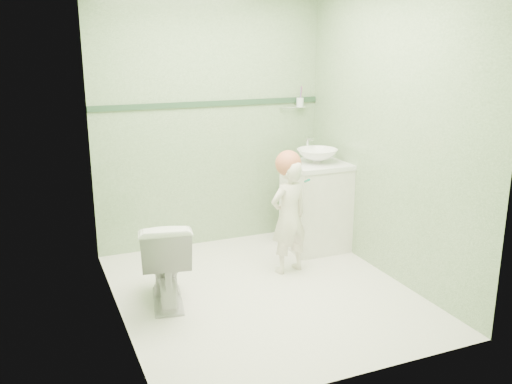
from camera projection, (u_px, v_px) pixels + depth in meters
name	position (u px, v px, depth m)	size (l,w,h in m)	color
ground	(263.00, 292.00, 4.38)	(2.50, 2.50, 0.00)	silver
room_shell	(264.00, 142.00, 4.06)	(2.50, 2.54, 2.40)	gray
trim_stripe	(210.00, 104.00, 5.13)	(2.20, 0.02, 0.05)	#294730
vanity	(316.00, 208.00, 5.21)	(0.52, 0.50, 0.80)	silver
counter	(317.00, 165.00, 5.10)	(0.54, 0.52, 0.04)	white
basin	(317.00, 156.00, 5.08)	(0.37, 0.37, 0.13)	white
faucet	(308.00, 144.00, 5.23)	(0.03, 0.13, 0.18)	silver
cup_holder	(299.00, 103.00, 5.42)	(0.26, 0.07, 0.21)	silver
toilet	(165.00, 260.00, 4.14)	(0.37, 0.65, 0.67)	white
toddler	(289.00, 217.00, 4.66)	(0.36, 0.23, 0.98)	silver
hair_cap	(288.00, 163.00, 4.56)	(0.22, 0.22, 0.22)	#C56948
teal_toothbrush	(306.00, 180.00, 4.51)	(0.11, 0.14, 0.08)	#0A8569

